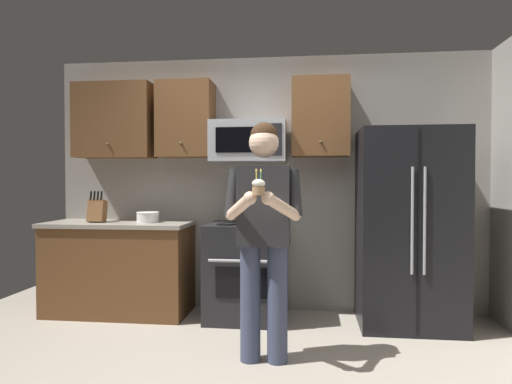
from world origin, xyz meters
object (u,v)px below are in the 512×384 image
bowl_large_white (148,217)px  person (264,227)px  knife_block (97,211)px  cupcake (259,187)px  microwave (249,142)px  refrigerator (409,228)px  oven_range (247,271)px

bowl_large_white → person: bearing=-39.6°
bowl_large_white → person: size_ratio=0.13×
bowl_large_white → knife_block: bearing=-174.6°
knife_block → cupcake: (1.77, -1.33, 0.26)m
cupcake → bowl_large_white: bearing=132.6°
microwave → knife_block: 1.66m
refrigerator → cupcake: (-1.23, -1.32, 0.39)m
knife_block → cupcake: 2.23m
microwave → bowl_large_white: 1.25m
microwave → knife_block: bearing=-174.4°
microwave → person: bearing=-77.0°
oven_range → microwave: 1.26m
microwave → bowl_large_white: (-1.00, -0.10, -0.75)m
knife_block → cupcake: cupcake is taller
bowl_large_white → cupcake: 1.90m
oven_range → bowl_large_white: bowl_large_white is taller
microwave → knife_block: (-1.51, -0.15, -0.69)m
person → bowl_large_white: bearing=140.4°
cupcake → oven_range: bearing=101.1°
microwave → cupcake: size_ratio=4.26×
oven_range → person: person is taller
oven_range → person: size_ratio=0.53×
refrigerator → cupcake: bearing=-133.1°
oven_range → cupcake: 1.61m
knife_block → oven_range: bearing=1.1°
knife_block → refrigerator: bearing=-0.2°
refrigerator → person: refrigerator is taller
refrigerator → bowl_large_white: 2.50m
refrigerator → cupcake: size_ratio=10.35×
bowl_large_white → cupcake: (1.27, -1.38, 0.32)m
person → oven_range: bearing=104.5°
knife_block → bowl_large_white: 0.51m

